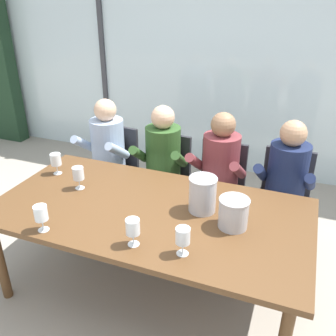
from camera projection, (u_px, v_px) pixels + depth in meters
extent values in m
plane|color=#9E9384|center=(192.00, 220.00, 3.67)|extent=(14.00, 14.00, 0.00)
cube|color=silver|center=(230.00, 65.00, 4.21)|extent=(7.36, 0.03, 2.60)
cube|color=#38383D|center=(103.00, 57.00, 4.73)|extent=(0.06, 0.06, 2.60)
cube|color=#477A38|center=(268.00, 55.00, 7.41)|extent=(13.36, 2.40, 1.78)
cube|color=brown|center=(150.00, 211.00, 2.52)|extent=(2.16, 1.11, 0.04)
cylinder|color=brown|center=(73.00, 198.00, 3.39)|extent=(0.07, 0.07, 0.69)
cylinder|color=brown|center=(295.00, 247.00, 2.75)|extent=(0.07, 0.07, 0.69)
cube|color=#232328|center=(110.00, 173.00, 3.66)|extent=(0.48, 0.48, 0.03)
cube|color=#232328|center=(120.00, 146.00, 3.73)|extent=(0.42, 0.08, 0.42)
cylinder|color=#232328|center=(85.00, 196.00, 3.69)|extent=(0.04, 0.04, 0.42)
cylinder|color=#232328|center=(116.00, 206.00, 3.53)|extent=(0.04, 0.04, 0.42)
cylinder|color=#232328|center=(107.00, 181.00, 3.99)|extent=(0.04, 0.04, 0.42)
cylinder|color=#232328|center=(137.00, 188.00, 3.83)|extent=(0.04, 0.04, 0.42)
cube|color=#232328|center=(161.00, 183.00, 3.48)|extent=(0.49, 0.49, 0.03)
cube|color=#232328|center=(171.00, 154.00, 3.54)|extent=(0.42, 0.08, 0.42)
cylinder|color=#232328|center=(134.00, 207.00, 3.50)|extent=(0.04, 0.04, 0.42)
cylinder|color=#232328|center=(169.00, 218.00, 3.34)|extent=(0.04, 0.04, 0.42)
cylinder|color=#232328|center=(154.00, 190.00, 3.80)|extent=(0.04, 0.04, 0.42)
cylinder|color=#232328|center=(187.00, 199.00, 3.64)|extent=(0.04, 0.04, 0.42)
cube|color=#232328|center=(216.00, 194.00, 3.29)|extent=(0.47, 0.47, 0.03)
cube|color=#232328|center=(224.00, 163.00, 3.36)|extent=(0.42, 0.06, 0.42)
cylinder|color=#232328|center=(188.00, 220.00, 3.30)|extent=(0.04, 0.04, 0.42)
cylinder|color=#232328|center=(228.00, 231.00, 3.16)|extent=(0.04, 0.04, 0.42)
cylinder|color=#232328|center=(202.00, 201.00, 3.61)|extent=(0.04, 0.04, 0.42)
cylinder|color=#232328|center=(240.00, 209.00, 3.47)|extent=(0.04, 0.04, 0.42)
cube|color=#232328|center=(281.00, 204.00, 3.13)|extent=(0.45, 0.45, 0.03)
cube|color=#232328|center=(288.00, 172.00, 3.20)|extent=(0.42, 0.05, 0.42)
cylinder|color=#232328|center=(252.00, 233.00, 3.14)|extent=(0.04, 0.04, 0.42)
cylinder|color=#232328|center=(299.00, 243.00, 3.01)|extent=(0.04, 0.04, 0.42)
cylinder|color=#232328|center=(260.00, 210.00, 3.45)|extent=(0.04, 0.04, 0.42)
cylinder|color=#232328|center=(303.00, 219.00, 3.32)|extent=(0.04, 0.04, 0.42)
cylinder|color=#9EB2D1|center=(108.00, 145.00, 3.55)|extent=(0.34, 0.34, 0.52)
sphere|color=#DBAD89|center=(105.00, 110.00, 3.40)|extent=(0.21, 0.21, 0.21)
cube|color=#47423D|center=(90.00, 176.00, 3.54)|extent=(0.16, 0.41, 0.13)
cube|color=#47423D|center=(106.00, 180.00, 3.47)|extent=(0.16, 0.41, 0.13)
cylinder|color=#47423D|center=(80.00, 207.00, 3.48)|extent=(0.10, 0.10, 0.44)
cylinder|color=#47423D|center=(96.00, 212.00, 3.41)|extent=(0.10, 0.10, 0.44)
cylinder|color=#9EB2D1|center=(84.00, 144.00, 3.52)|extent=(0.10, 0.33, 0.26)
cylinder|color=#9EB2D1|center=(118.00, 151.00, 3.37)|extent=(0.10, 0.33, 0.26)
cylinder|color=#2D5123|center=(163.00, 154.00, 3.36)|extent=(0.34, 0.34, 0.52)
sphere|color=#DBAD89|center=(163.00, 117.00, 3.21)|extent=(0.21, 0.21, 0.21)
cube|color=#47423D|center=(147.00, 188.00, 3.33)|extent=(0.16, 0.41, 0.13)
cube|color=#47423D|center=(166.00, 191.00, 3.28)|extent=(0.16, 0.41, 0.13)
cylinder|color=#47423D|center=(140.00, 222.00, 3.27)|extent=(0.10, 0.10, 0.44)
cylinder|color=#47423D|center=(159.00, 225.00, 3.22)|extent=(0.10, 0.10, 0.44)
cylinder|color=#2D5123|center=(139.00, 154.00, 3.30)|extent=(0.10, 0.33, 0.26)
cylinder|color=#2D5123|center=(180.00, 159.00, 3.20)|extent=(0.10, 0.33, 0.26)
cylinder|color=brown|center=(221.00, 163.00, 3.19)|extent=(0.35, 0.35, 0.52)
sphere|color=#936B4C|center=(223.00, 125.00, 3.03)|extent=(0.21, 0.21, 0.21)
cube|color=#47423D|center=(201.00, 197.00, 3.18)|extent=(0.16, 0.41, 0.13)
cube|color=#47423D|center=(221.00, 202.00, 3.11)|extent=(0.16, 0.41, 0.13)
cylinder|color=#47423D|center=(192.00, 232.00, 3.12)|extent=(0.10, 0.10, 0.44)
cylinder|color=#47423D|center=(212.00, 238.00, 3.05)|extent=(0.10, 0.10, 0.44)
cylinder|color=brown|center=(195.00, 162.00, 3.16)|extent=(0.11, 0.33, 0.26)
cylinder|color=brown|center=(238.00, 170.00, 3.01)|extent=(0.11, 0.33, 0.26)
cylinder|color=#192347|center=(287.00, 174.00, 3.01)|extent=(0.34, 0.34, 0.52)
sphere|color=tan|center=(293.00, 133.00, 2.85)|extent=(0.21, 0.21, 0.21)
cube|color=#47423D|center=(267.00, 210.00, 2.99)|extent=(0.16, 0.41, 0.13)
cube|color=#47423D|center=(290.00, 215.00, 2.92)|extent=(0.16, 0.41, 0.13)
cylinder|color=#47423D|center=(258.00, 248.00, 2.94)|extent=(0.10, 0.10, 0.44)
cylinder|color=#47423D|center=(281.00, 254.00, 2.87)|extent=(0.10, 0.10, 0.44)
cylinder|color=#192347|center=(261.00, 172.00, 2.97)|extent=(0.10, 0.33, 0.26)
cylinder|color=#192347|center=(310.00, 182.00, 2.82)|extent=(0.10, 0.33, 0.26)
cylinder|color=#B7B7BC|center=(203.00, 195.00, 2.45)|extent=(0.18, 0.18, 0.24)
torus|color=silver|center=(203.00, 179.00, 2.39)|extent=(0.19, 0.19, 0.01)
cylinder|color=#B7B7BC|center=(233.00, 213.00, 2.28)|extent=(0.19, 0.19, 0.19)
torus|color=silver|center=(235.00, 200.00, 2.24)|extent=(0.19, 0.19, 0.01)
cylinder|color=silver|center=(58.00, 173.00, 2.99)|extent=(0.07, 0.07, 0.00)
cylinder|color=silver|center=(57.00, 169.00, 2.98)|extent=(0.01, 0.01, 0.07)
cylinder|color=silver|center=(56.00, 159.00, 2.94)|extent=(0.08, 0.08, 0.09)
cylinder|color=#560C1E|center=(56.00, 162.00, 2.95)|extent=(0.07, 0.07, 0.04)
cylinder|color=silver|center=(44.00, 230.00, 2.29)|extent=(0.07, 0.07, 0.00)
cylinder|color=silver|center=(43.00, 224.00, 2.27)|extent=(0.01, 0.01, 0.07)
cylinder|color=silver|center=(41.00, 213.00, 2.24)|extent=(0.08, 0.08, 0.09)
cylinder|color=#E0D184|center=(41.00, 217.00, 2.25)|extent=(0.07, 0.07, 0.04)
cylinder|color=silver|center=(134.00, 244.00, 2.16)|extent=(0.07, 0.07, 0.00)
cylinder|color=silver|center=(133.00, 239.00, 2.14)|extent=(0.01, 0.01, 0.07)
cylinder|color=silver|center=(133.00, 227.00, 2.11)|extent=(0.08, 0.08, 0.09)
cylinder|color=silver|center=(80.00, 188.00, 2.77)|extent=(0.07, 0.07, 0.00)
cylinder|color=silver|center=(79.00, 183.00, 2.75)|extent=(0.01, 0.01, 0.07)
cylinder|color=silver|center=(78.00, 173.00, 2.72)|extent=(0.08, 0.08, 0.09)
cylinder|color=silver|center=(182.00, 253.00, 2.09)|extent=(0.07, 0.07, 0.00)
cylinder|color=silver|center=(183.00, 248.00, 2.07)|extent=(0.01, 0.01, 0.07)
cylinder|color=silver|center=(183.00, 236.00, 2.03)|extent=(0.08, 0.08, 0.09)
cylinder|color=#560C1E|center=(183.00, 239.00, 2.04)|extent=(0.07, 0.07, 0.04)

